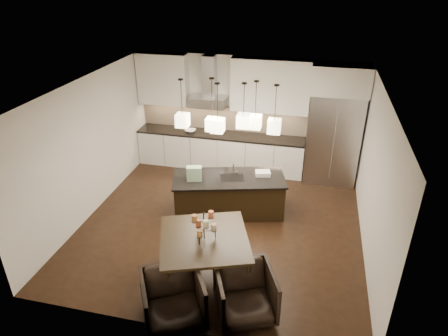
% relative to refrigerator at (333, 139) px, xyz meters
% --- Properties ---
extents(floor, '(5.50, 5.50, 0.02)m').
position_rel_refrigerator_xyz_m(floor, '(-2.10, -2.38, -1.08)').
color(floor, black).
rests_on(floor, ground).
extents(ceiling, '(5.50, 5.50, 0.02)m').
position_rel_refrigerator_xyz_m(ceiling, '(-2.10, -2.38, 1.73)').
color(ceiling, white).
rests_on(ceiling, wall_back).
extents(wall_back, '(5.50, 0.02, 2.80)m').
position_rel_refrigerator_xyz_m(wall_back, '(-2.10, 0.38, 0.32)').
color(wall_back, silver).
rests_on(wall_back, ground).
extents(wall_front, '(5.50, 0.02, 2.80)m').
position_rel_refrigerator_xyz_m(wall_front, '(-2.10, -5.14, 0.32)').
color(wall_front, silver).
rests_on(wall_front, ground).
extents(wall_left, '(0.02, 5.50, 2.80)m').
position_rel_refrigerator_xyz_m(wall_left, '(-4.86, -2.38, 0.32)').
color(wall_left, silver).
rests_on(wall_left, ground).
extents(wall_right, '(0.02, 5.50, 2.80)m').
position_rel_refrigerator_xyz_m(wall_right, '(0.66, -2.38, 0.32)').
color(wall_right, silver).
rests_on(wall_right, ground).
extents(refrigerator, '(1.20, 0.72, 2.15)m').
position_rel_refrigerator_xyz_m(refrigerator, '(0.00, 0.00, 0.00)').
color(refrigerator, '#B7B7BA').
rests_on(refrigerator, floor).
extents(fridge_panel, '(1.26, 0.72, 0.65)m').
position_rel_refrigerator_xyz_m(fridge_panel, '(0.00, 0.00, 1.40)').
color(fridge_panel, silver).
rests_on(fridge_panel, refrigerator).
extents(lower_cabinets, '(4.21, 0.62, 0.88)m').
position_rel_refrigerator_xyz_m(lower_cabinets, '(-2.73, 0.05, -0.64)').
color(lower_cabinets, silver).
rests_on(lower_cabinets, floor).
extents(countertop, '(4.21, 0.66, 0.04)m').
position_rel_refrigerator_xyz_m(countertop, '(-2.73, 0.05, -0.17)').
color(countertop, black).
rests_on(countertop, lower_cabinets).
extents(backsplash, '(4.21, 0.02, 0.63)m').
position_rel_refrigerator_xyz_m(backsplash, '(-2.73, 0.35, 0.16)').
color(backsplash, '#BEAA8D').
rests_on(backsplash, countertop).
extents(upper_cab_left, '(1.25, 0.35, 1.25)m').
position_rel_refrigerator_xyz_m(upper_cab_left, '(-4.20, 0.19, 1.10)').
color(upper_cab_left, silver).
rests_on(upper_cab_left, wall_back).
extents(upper_cab_right, '(1.85, 0.35, 1.25)m').
position_rel_refrigerator_xyz_m(upper_cab_right, '(-1.55, 0.19, 1.10)').
color(upper_cab_right, silver).
rests_on(upper_cab_right, wall_back).
extents(hood_canopy, '(0.90, 0.52, 0.24)m').
position_rel_refrigerator_xyz_m(hood_canopy, '(-3.03, 0.10, 0.65)').
color(hood_canopy, '#B7B7BA').
rests_on(hood_canopy, wall_back).
extents(hood_chimney, '(0.30, 0.28, 0.96)m').
position_rel_refrigerator_xyz_m(hood_chimney, '(-3.03, 0.21, 1.24)').
color(hood_chimney, '#B7B7BA').
rests_on(hood_chimney, hood_canopy).
extents(fruit_bowl, '(0.26, 0.26, 0.06)m').
position_rel_refrigerator_xyz_m(fruit_bowl, '(-3.48, 0.00, -0.12)').
color(fruit_bowl, silver).
rests_on(fruit_bowl, countertop).
extents(island_body, '(2.37, 1.44, 0.78)m').
position_rel_refrigerator_xyz_m(island_body, '(-2.05, -1.94, -0.69)').
color(island_body, black).
rests_on(island_body, floor).
extents(island_top, '(2.45, 1.52, 0.04)m').
position_rel_refrigerator_xyz_m(island_top, '(-2.05, -1.94, -0.28)').
color(island_top, black).
rests_on(island_top, island_body).
extents(faucet, '(0.14, 0.23, 0.34)m').
position_rel_refrigerator_xyz_m(faucet, '(-1.99, -1.83, -0.09)').
color(faucet, silver).
rests_on(faucet, island_top).
extents(tote_bag, '(0.33, 0.23, 0.30)m').
position_rel_refrigerator_xyz_m(tote_bag, '(-2.71, -2.20, -0.11)').
color(tote_bag, '#1B612D').
rests_on(tote_bag, island_top).
extents(food_container, '(0.35, 0.28, 0.09)m').
position_rel_refrigerator_xyz_m(food_container, '(-1.39, -1.68, -0.22)').
color(food_container, silver).
rests_on(food_container, island_top).
extents(dining_table, '(1.78, 1.78, 0.83)m').
position_rel_refrigerator_xyz_m(dining_table, '(-1.99, -4.01, -0.66)').
color(dining_table, black).
rests_on(dining_table, floor).
extents(candelabra, '(0.51, 0.51, 0.49)m').
position_rel_refrigerator_xyz_m(candelabra, '(-1.99, -4.01, 0.00)').
color(candelabra, black).
rests_on(candelabra, dining_table).
extents(candle_a, '(0.11, 0.11, 0.11)m').
position_rel_refrigerator_xyz_m(candle_a, '(-1.85, -3.96, -0.05)').
color(candle_a, beige).
rests_on(candle_a, candelabra).
extents(candle_b, '(0.11, 0.11, 0.11)m').
position_rel_refrigerator_xyz_m(candle_b, '(-2.11, -3.92, -0.05)').
color(candle_b, '#D16433').
rests_on(candle_b, candelabra).
extents(candle_c, '(0.11, 0.11, 0.11)m').
position_rel_refrigerator_xyz_m(candle_c, '(-2.02, -4.17, -0.05)').
color(candle_c, '#AD6D39').
rests_on(candle_c, candelabra).
extents(candle_d, '(0.11, 0.11, 0.11)m').
position_rel_refrigerator_xyz_m(candle_d, '(-1.91, -3.88, 0.13)').
color(candle_d, '#D16433').
rests_on(candle_d, candelabra).
extents(candle_e, '(0.11, 0.11, 0.11)m').
position_rel_refrigerator_xyz_m(candle_e, '(-2.14, -4.04, 0.13)').
color(candle_e, '#AD6D39').
rests_on(candle_e, candelabra).
extents(candle_f, '(0.11, 0.11, 0.11)m').
position_rel_refrigerator_xyz_m(candle_f, '(-1.92, -4.14, 0.13)').
color(candle_f, beige).
rests_on(candle_f, candelabra).
extents(armchair_left, '(1.18, 1.19, 0.80)m').
position_rel_refrigerator_xyz_m(armchair_left, '(-2.20, -4.98, -0.67)').
color(armchair_left, black).
rests_on(armchair_left, floor).
extents(armchair_right, '(1.11, 1.12, 0.79)m').
position_rel_refrigerator_xyz_m(armchair_right, '(-1.21, -4.61, -0.68)').
color(armchair_right, black).
rests_on(armchair_right, floor).
extents(pendant_a, '(0.24, 0.24, 0.26)m').
position_rel_refrigerator_xyz_m(pendant_a, '(-2.99, -1.95, 0.91)').
color(pendant_a, '#F2ECBB').
rests_on(pendant_a, ceiling).
extents(pendant_b, '(0.24, 0.24, 0.26)m').
position_rel_refrigerator_xyz_m(pendant_b, '(-2.44, -1.74, 0.80)').
color(pendant_b, '#F2ECBB').
rests_on(pendant_b, ceiling).
extents(pendant_c, '(0.24, 0.24, 0.26)m').
position_rel_refrigerator_xyz_m(pendant_c, '(-1.78, -1.94, 1.00)').
color(pendant_c, '#F2ECBB').
rests_on(pendant_c, ceiling).
extents(pendant_d, '(0.24, 0.24, 0.26)m').
position_rel_refrigerator_xyz_m(pendant_d, '(-1.59, -1.75, 0.92)').
color(pendant_d, '#F2ECBB').
rests_on(pendant_d, ceiling).
extents(pendant_e, '(0.24, 0.24, 0.26)m').
position_rel_refrigerator_xyz_m(pendant_e, '(-1.19, -1.93, 0.93)').
color(pendant_e, '#F2ECBB').
rests_on(pendant_e, ceiling).
extents(pendant_f, '(0.24, 0.24, 0.26)m').
position_rel_refrigerator_xyz_m(pendant_f, '(-2.25, -2.06, 0.91)').
color(pendant_f, '#F2ECBB').
rests_on(pendant_f, ceiling).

